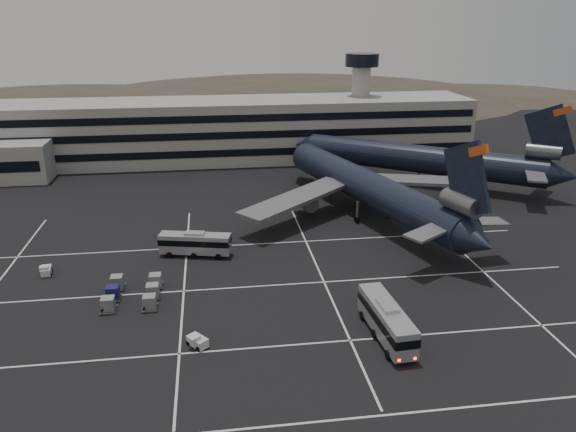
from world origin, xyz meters
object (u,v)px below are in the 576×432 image
at_px(bus_far, 195,243).
at_px(uld_cluster, 133,292).
at_px(tug_a, 46,270).
at_px(bus_near, 387,319).
at_px(trijet_main, 370,188).

relative_size(bus_far, uld_cluster, 1.30).
xyz_separation_m(bus_far, tug_a, (-19.68, -3.61, -1.34)).
xyz_separation_m(bus_far, uld_cluster, (-7.41, -12.06, -1.11)).
bearing_deg(bus_far, bus_near, -126.87).
bearing_deg(tug_a, uld_cluster, -43.59).
xyz_separation_m(trijet_main, bus_near, (-8.50, -36.96, -3.04)).
xyz_separation_m(bus_near, tug_a, (-40.26, 21.17, -1.58)).
bearing_deg(tug_a, bus_far, 1.37).
bearing_deg(bus_near, tug_a, 148.49).
distance_m(bus_far, tug_a, 20.05).
distance_m(trijet_main, tug_a, 51.47).
xyz_separation_m(bus_near, bus_far, (-20.59, 24.78, -0.23)).
height_order(trijet_main, bus_far, trijet_main).
bearing_deg(trijet_main, tug_a, -178.70).
distance_m(trijet_main, bus_far, 31.70).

